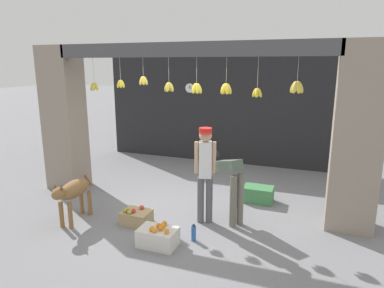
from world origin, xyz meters
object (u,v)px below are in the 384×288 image
dog (73,192)px  worker_stooping (228,177)px  shopkeeper (205,169)px  wall_clock (190,88)px  fruit_crate_oranges (158,237)px  produce_box_green (258,194)px  water_bottle (194,233)px  fruit_crate_apples (136,217)px

dog → worker_stooping: bearing=109.3°
dog → shopkeeper: shopkeeper is taller
wall_clock → fruit_crate_oranges: bearing=-75.1°
fruit_crate_oranges → produce_box_green: 2.39m
fruit_crate_oranges → wall_clock: (-1.19, 4.48, 1.80)m
dog → water_bottle: size_ratio=3.91×
shopkeeper → wall_clock: size_ratio=6.18×
worker_stooping → fruit_crate_oranges: 1.51m
worker_stooping → fruit_crate_apples: (-1.37, -0.65, -0.63)m
produce_box_green → fruit_crate_apples: bearing=-137.1°
worker_stooping → produce_box_green: bearing=19.4°
produce_box_green → wall_clock: (-2.27, 2.35, 1.79)m
dog → worker_stooping: 2.55m
worker_stooping → wall_clock: bearing=70.1°
fruit_crate_apples → wall_clock: size_ratio=1.78×
shopkeeper → fruit_crate_oranges: 1.30m
dog → produce_box_green: bearing=122.3°
produce_box_green → worker_stooping: bearing=-110.6°
shopkeeper → fruit_crate_oranges: shopkeeper is taller
worker_stooping → fruit_crate_apples: size_ratio=2.45×
produce_box_green → water_bottle: bearing=-109.7°
shopkeeper → water_bottle: (0.04, -0.64, -0.81)m
fruit_crate_apples → produce_box_green: produce_box_green is taller
worker_stooping → shopkeeper: bearing=164.1°
worker_stooping → water_bottle: size_ratio=4.33×
dog → fruit_crate_oranges: (1.63, -0.22, -0.39)m
fruit_crate_oranges → wall_clock: 4.97m
wall_clock → fruit_crate_apples: bearing=-82.2°
dog → water_bottle: dog is taller
fruit_crate_apples → wall_clock: wall_clock is taller
worker_stooping → produce_box_green: (0.36, 0.95, -0.60)m
fruit_crate_apples → water_bottle: bearing=-10.8°
shopkeeper → fruit_crate_apples: bearing=4.1°
shopkeeper → fruit_crate_apples: size_ratio=3.48×
dog → shopkeeper: bearing=107.1°
shopkeeper → fruit_crate_apples: 1.39m
dog → wall_clock: bearing=171.3°
fruit_crate_apples → fruit_crate_oranges: bearing=-38.8°
water_bottle → shopkeeper: bearing=93.2°
dog → shopkeeper: size_ratio=0.64×
dog → fruit_crate_oranges: bearing=79.5°
water_bottle → wall_clock: 4.82m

